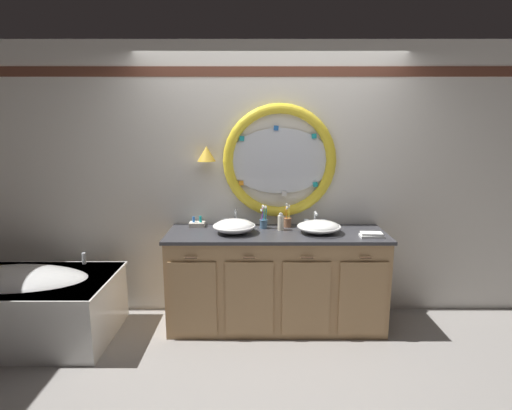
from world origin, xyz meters
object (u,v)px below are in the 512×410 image
object	(u,v)px
bathtub	(18,302)
sink_basin_right	(321,227)
toothbrush_holder_left	(265,222)
folded_hand_towel	(373,235)
soap_dispenser	(282,222)
toothbrush_holder_right	(289,221)
sink_basin_left	(236,226)
toiletry_basket	(199,224)

from	to	relation	value
bathtub	sink_basin_right	world-z (taller)	sink_basin_right
toothbrush_holder_left	folded_hand_towel	size ratio (longest dim) A/B	1.12
toothbrush_holder_left	soap_dispenser	world-z (taller)	toothbrush_holder_left
bathtub	sink_basin_right	xyz separation A→B (m)	(2.65, 0.23, 0.61)
toothbrush_holder_right	toothbrush_holder_left	bearing A→B (deg)	-166.99
sink_basin_left	sink_basin_right	world-z (taller)	sink_basin_left
toothbrush_holder_left	sink_basin_right	bearing A→B (deg)	-18.66
folded_hand_towel	toiletry_basket	world-z (taller)	toiletry_basket
bathtub	soap_dispenser	xyz separation A→B (m)	(2.31, 0.34, 0.63)
toiletry_basket	soap_dispenser	bearing A→B (deg)	-9.61
bathtub	toothbrush_holder_left	world-z (taller)	toothbrush_holder_left
sink_basin_right	toothbrush_holder_left	size ratio (longest dim) A/B	1.79
sink_basin_left	toothbrush_holder_left	distance (m)	0.31
bathtub	toothbrush_holder_right	distance (m)	2.50
folded_hand_towel	toothbrush_holder_left	bearing A→B (deg)	162.00
sink_basin_right	soap_dispenser	distance (m)	0.35
bathtub	toiletry_basket	size ratio (longest dim) A/B	11.51
sink_basin_left	toothbrush_holder_left	bearing A→B (deg)	32.27
sink_basin_left	sink_basin_right	bearing A→B (deg)	0.00
soap_dispenser	toothbrush_holder_left	bearing A→B (deg)	157.38
sink_basin_left	folded_hand_towel	xyz separation A→B (m)	(1.19, -0.13, -0.04)
sink_basin_right	toothbrush_holder_right	world-z (taller)	toothbrush_holder_right
bathtub	toothbrush_holder_left	xyz separation A→B (m)	(2.15, 0.40, 0.61)
bathtub	soap_dispenser	size ratio (longest dim) A/B	10.00
sink_basin_left	toothbrush_holder_right	distance (m)	0.54
bathtub	soap_dispenser	world-z (taller)	soap_dispenser
toothbrush_holder_right	sink_basin_left	bearing A→B (deg)	-155.96
soap_dispenser	toiletry_basket	size ratio (longest dim) A/B	1.15
bathtub	toothbrush_holder_left	size ratio (longest dim) A/B	7.63
soap_dispenser	toiletry_basket	bearing A→B (deg)	170.39
sink_basin_left	sink_basin_right	size ratio (longest dim) A/B	0.98
toothbrush_holder_left	soap_dispenser	distance (m)	0.17
soap_dispenser	toothbrush_holder_right	bearing A→B (deg)	58.98
bathtub	toothbrush_holder_right	size ratio (longest dim) A/B	7.47
toothbrush_holder_right	toiletry_basket	world-z (taller)	toothbrush_holder_right
toothbrush_holder_left	toiletry_basket	size ratio (longest dim) A/B	1.51
toothbrush_holder_left	folded_hand_towel	bearing A→B (deg)	-18.00
sink_basin_left	toothbrush_holder_right	bearing A→B (deg)	24.04
sink_basin_left	toiletry_basket	distance (m)	0.44
soap_dispenser	folded_hand_towel	xyz separation A→B (m)	(0.77, -0.24, -0.05)
sink_basin_right	folded_hand_towel	bearing A→B (deg)	-17.24
bathtub	sink_basin_left	xyz separation A→B (m)	(1.89, 0.23, 0.62)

